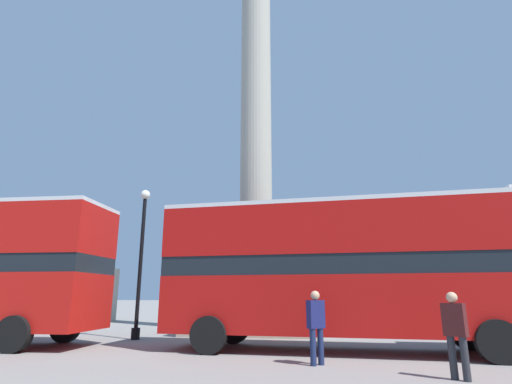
{
  "coord_description": "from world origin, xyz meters",
  "views": [
    {
      "loc": [
        2.39,
        -18.09,
        1.55
      ],
      "look_at": [
        0.0,
        0.0,
        6.26
      ],
      "focal_mm": 28.0,
      "sensor_mm": 36.0,
      "label": 1
    }
  ],
  "objects_px": {
    "equestrian_statue": "(88,288)",
    "street_lamp": "(141,260)",
    "monument_column": "(256,185)",
    "pedestrian_near_lamp": "(316,323)",
    "pedestrian_by_plinth": "(456,331)",
    "bus_a": "(340,268)"
  },
  "relations": [
    {
      "from": "equestrian_statue",
      "to": "street_lamp",
      "type": "xyz_separation_m",
      "value": [
        7.07,
        -8.9,
        0.9
      ]
    },
    {
      "from": "monument_column",
      "to": "street_lamp",
      "type": "bearing_deg",
      "value": -136.37
    },
    {
      "from": "pedestrian_near_lamp",
      "to": "pedestrian_by_plinth",
      "type": "xyz_separation_m",
      "value": [
        2.64,
        -1.31,
        -0.03
      ]
    },
    {
      "from": "monument_column",
      "to": "equestrian_statue",
      "type": "relative_size",
      "value": 3.61
    },
    {
      "from": "pedestrian_near_lamp",
      "to": "pedestrian_by_plinth",
      "type": "distance_m",
      "value": 2.95
    },
    {
      "from": "street_lamp",
      "to": "pedestrian_by_plinth",
      "type": "relative_size",
      "value": 3.43
    },
    {
      "from": "equestrian_statue",
      "to": "pedestrian_near_lamp",
      "type": "relative_size",
      "value": 3.89
    },
    {
      "from": "equestrian_statue",
      "to": "pedestrian_by_plinth",
      "type": "bearing_deg",
      "value": -31.26
    },
    {
      "from": "pedestrian_by_plinth",
      "to": "bus_a",
      "type": "bearing_deg",
      "value": 158.2
    },
    {
      "from": "pedestrian_by_plinth",
      "to": "street_lamp",
      "type": "bearing_deg",
      "value": -172.52
    },
    {
      "from": "pedestrian_near_lamp",
      "to": "equestrian_statue",
      "type": "bearing_deg",
      "value": -85.57
    },
    {
      "from": "bus_a",
      "to": "equestrian_statue",
      "type": "height_order",
      "value": "equestrian_statue"
    },
    {
      "from": "equestrian_statue",
      "to": "pedestrian_near_lamp",
      "type": "bearing_deg",
      "value": -33.72
    },
    {
      "from": "street_lamp",
      "to": "monument_column",
      "type": "bearing_deg",
      "value": 43.63
    },
    {
      "from": "street_lamp",
      "to": "bus_a",
      "type": "bearing_deg",
      "value": -17.93
    },
    {
      "from": "street_lamp",
      "to": "pedestrian_by_plinth",
      "type": "xyz_separation_m",
      "value": [
        9.01,
        -5.88,
        -1.95
      ]
    },
    {
      "from": "pedestrian_by_plinth",
      "to": "equestrian_statue",
      "type": "bearing_deg",
      "value": 178.03
    },
    {
      "from": "pedestrian_near_lamp",
      "to": "pedestrian_by_plinth",
      "type": "height_order",
      "value": "pedestrian_near_lamp"
    },
    {
      "from": "monument_column",
      "to": "bus_a",
      "type": "bearing_deg",
      "value": -61.42
    },
    {
      "from": "street_lamp",
      "to": "pedestrian_near_lamp",
      "type": "distance_m",
      "value": 8.07
    },
    {
      "from": "bus_a",
      "to": "pedestrian_by_plinth",
      "type": "relative_size",
      "value": 6.42
    },
    {
      "from": "equestrian_statue",
      "to": "pedestrian_by_plinth",
      "type": "distance_m",
      "value": 21.87
    }
  ]
}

